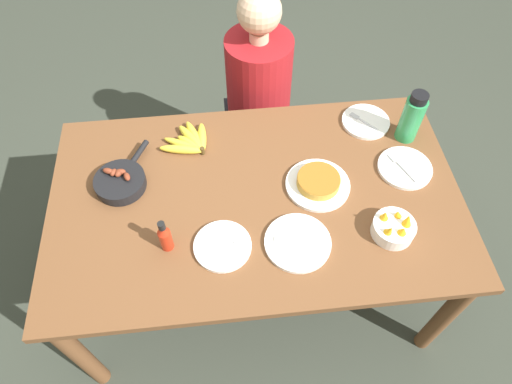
{
  "coord_description": "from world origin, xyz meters",
  "views": [
    {
      "loc": [
        -0.11,
        -1.05,
        2.27
      ],
      "look_at": [
        0.0,
        0.0,
        0.78
      ],
      "focal_mm": 32.0,
      "sensor_mm": 36.0,
      "label": 1
    }
  ],
  "objects_px": {
    "empty_plate_far_right": "(298,243)",
    "hot_sauce_bottle": "(165,237)",
    "empty_plate_near_front": "(223,246)",
    "skillet": "(121,181)",
    "frittata_plate_center": "(318,183)",
    "fruit_bowl_mango": "(394,228)",
    "empty_plate_far_left": "(405,168)",
    "person_figure": "(259,111)",
    "water_bottle": "(412,118)",
    "empty_plate_mid_edge": "(366,122)",
    "banana_bunch": "(191,142)"
  },
  "relations": [
    {
      "from": "hot_sauce_bottle",
      "to": "person_figure",
      "type": "height_order",
      "value": "person_figure"
    },
    {
      "from": "empty_plate_far_right",
      "to": "hot_sauce_bottle",
      "type": "height_order",
      "value": "hot_sauce_bottle"
    },
    {
      "from": "empty_plate_far_left",
      "to": "empty_plate_mid_edge",
      "type": "distance_m",
      "value": 0.3
    },
    {
      "from": "empty_plate_near_front",
      "to": "skillet",
      "type": "bearing_deg",
      "value": 139.85
    },
    {
      "from": "banana_bunch",
      "to": "empty_plate_near_front",
      "type": "height_order",
      "value": "banana_bunch"
    },
    {
      "from": "empty_plate_near_front",
      "to": "fruit_bowl_mango",
      "type": "distance_m",
      "value": 0.65
    },
    {
      "from": "hot_sauce_bottle",
      "to": "person_figure",
      "type": "xyz_separation_m",
      "value": [
        0.45,
        0.93,
        -0.32
      ]
    },
    {
      "from": "banana_bunch",
      "to": "frittata_plate_center",
      "type": "bearing_deg",
      "value": -28.94
    },
    {
      "from": "empty_plate_near_front",
      "to": "person_figure",
      "type": "relative_size",
      "value": 0.18
    },
    {
      "from": "empty_plate_near_front",
      "to": "water_bottle",
      "type": "height_order",
      "value": "water_bottle"
    },
    {
      "from": "frittata_plate_center",
      "to": "hot_sauce_bottle",
      "type": "distance_m",
      "value": 0.65
    },
    {
      "from": "water_bottle",
      "to": "person_figure",
      "type": "distance_m",
      "value": 0.86
    },
    {
      "from": "skillet",
      "to": "empty_plate_far_left",
      "type": "relative_size",
      "value": 1.37
    },
    {
      "from": "empty_plate_far_left",
      "to": "person_figure",
      "type": "relative_size",
      "value": 0.19
    },
    {
      "from": "empty_plate_mid_edge",
      "to": "empty_plate_near_front",
      "type": "bearing_deg",
      "value": -140.36
    },
    {
      "from": "fruit_bowl_mango",
      "to": "hot_sauce_bottle",
      "type": "relative_size",
      "value": 1.0
    },
    {
      "from": "frittata_plate_center",
      "to": "empty_plate_mid_edge",
      "type": "distance_m",
      "value": 0.44
    },
    {
      "from": "water_bottle",
      "to": "empty_plate_mid_edge",
      "type": "bearing_deg",
      "value": 147.29
    },
    {
      "from": "banana_bunch",
      "to": "empty_plate_far_right",
      "type": "distance_m",
      "value": 0.67
    },
    {
      "from": "banana_bunch",
      "to": "empty_plate_far_left",
      "type": "relative_size",
      "value": 0.92
    },
    {
      "from": "skillet",
      "to": "fruit_bowl_mango",
      "type": "distance_m",
      "value": 1.1
    },
    {
      "from": "water_bottle",
      "to": "hot_sauce_bottle",
      "type": "height_order",
      "value": "water_bottle"
    },
    {
      "from": "empty_plate_mid_edge",
      "to": "hot_sauce_bottle",
      "type": "distance_m",
      "value": 1.05
    },
    {
      "from": "skillet",
      "to": "empty_plate_near_front",
      "type": "xyz_separation_m",
      "value": [
        0.39,
        -0.33,
        -0.02
      ]
    },
    {
      "from": "empty_plate_far_right",
      "to": "water_bottle",
      "type": "bearing_deg",
      "value": 40.97
    },
    {
      "from": "skillet",
      "to": "fruit_bowl_mango",
      "type": "relative_size",
      "value": 1.92
    },
    {
      "from": "empty_plate_near_front",
      "to": "hot_sauce_bottle",
      "type": "height_order",
      "value": "hot_sauce_bottle"
    },
    {
      "from": "empty_plate_near_front",
      "to": "fruit_bowl_mango",
      "type": "bearing_deg",
      "value": -0.58
    },
    {
      "from": "frittata_plate_center",
      "to": "empty_plate_far_left",
      "type": "distance_m",
      "value": 0.39
    },
    {
      "from": "banana_bunch",
      "to": "empty_plate_far_right",
      "type": "relative_size",
      "value": 0.83
    },
    {
      "from": "banana_bunch",
      "to": "fruit_bowl_mango",
      "type": "relative_size",
      "value": 1.3
    },
    {
      "from": "fruit_bowl_mango",
      "to": "hot_sauce_bottle",
      "type": "xyz_separation_m",
      "value": [
        -0.86,
        0.03,
        0.03
      ]
    },
    {
      "from": "empty_plate_mid_edge",
      "to": "frittata_plate_center",
      "type": "bearing_deg",
      "value": -130.71
    },
    {
      "from": "frittata_plate_center",
      "to": "fruit_bowl_mango",
      "type": "distance_m",
      "value": 0.35
    },
    {
      "from": "empty_plate_mid_edge",
      "to": "fruit_bowl_mango",
      "type": "distance_m",
      "value": 0.58
    },
    {
      "from": "empty_plate_far_right",
      "to": "person_figure",
      "type": "relative_size",
      "value": 0.21
    },
    {
      "from": "empty_plate_near_front",
      "to": "empty_plate_far_right",
      "type": "distance_m",
      "value": 0.28
    },
    {
      "from": "empty_plate_far_left",
      "to": "water_bottle",
      "type": "height_order",
      "value": "water_bottle"
    },
    {
      "from": "empty_plate_far_left",
      "to": "empty_plate_far_right",
      "type": "xyz_separation_m",
      "value": [
        -0.51,
        -0.31,
        -0.0
      ]
    },
    {
      "from": "empty_plate_far_right",
      "to": "water_bottle",
      "type": "relative_size",
      "value": 1.02
    },
    {
      "from": "skillet",
      "to": "water_bottle",
      "type": "distance_m",
      "value": 1.25
    },
    {
      "from": "empty_plate_mid_edge",
      "to": "person_figure",
      "type": "bearing_deg",
      "value": 139.54
    },
    {
      "from": "skillet",
      "to": "frittata_plate_center",
      "type": "height_order",
      "value": "skillet"
    },
    {
      "from": "empty_plate_near_front",
      "to": "empty_plate_mid_edge",
      "type": "bearing_deg",
      "value": 39.64
    },
    {
      "from": "empty_plate_far_left",
      "to": "person_figure",
      "type": "bearing_deg",
      "value": 129.48
    },
    {
      "from": "empty_plate_mid_edge",
      "to": "hot_sauce_bottle",
      "type": "xyz_separation_m",
      "value": [
        -0.9,
        -0.55,
        0.06
      ]
    },
    {
      "from": "empty_plate_far_right",
      "to": "hot_sauce_bottle",
      "type": "relative_size",
      "value": 1.56
    },
    {
      "from": "person_figure",
      "to": "empty_plate_far_left",
      "type": "bearing_deg",
      "value": -50.52
    },
    {
      "from": "fruit_bowl_mango",
      "to": "person_figure",
      "type": "height_order",
      "value": "person_figure"
    },
    {
      "from": "skillet",
      "to": "frittata_plate_center",
      "type": "distance_m",
      "value": 0.81
    }
  ]
}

